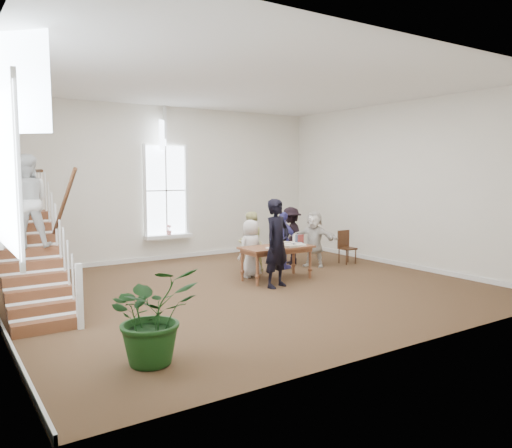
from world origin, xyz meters
TOP-DOWN VIEW (x-y plane):
  - ground at (0.00, 0.00)m, footprint 10.00×10.00m
  - room_shell at (-0.00, 4.39)m, footprint 10.49×10.00m
  - staircase at (-4.34, 0.75)m, footprint 1.10×4.10m
  - library_table at (1.13, 0.36)m, footprint 1.74×0.89m
  - police_officer at (0.64, -0.28)m, footprint 0.83×0.66m
  - elderly_woman at (0.74, 0.97)m, footprint 0.76×0.55m
  - person_yellow at (1.04, 1.47)m, footprint 0.88×0.75m
  - woman_cluster_a at (2.03, 1.37)m, footprint 0.59×0.97m
  - woman_cluster_b at (2.63, 1.82)m, footprint 0.87×1.17m
  - woman_cluster_c at (2.93, 1.17)m, footprint 1.14×1.45m
  - floor_plant at (-3.40, -3.02)m, footprint 1.23×1.07m
  - side_chair at (4.01, 1.05)m, footprint 0.43×0.43m

SIDE VIEW (x-z plane):
  - ground at x=0.00m, z-range 0.00..0.00m
  - room_shell at x=0.00m, z-range -4.60..5.40m
  - side_chair at x=4.01m, z-range 0.05..0.99m
  - floor_plant at x=-3.40m, z-range 0.00..1.35m
  - elderly_woman at x=0.74m, z-range 0.00..1.43m
  - library_table at x=1.13m, z-range 0.29..1.17m
  - woman_cluster_a at x=2.03m, z-range 0.00..1.54m
  - woman_cluster_c at x=2.93m, z-range 0.00..1.54m
  - person_yellow at x=1.04m, z-range 0.00..1.58m
  - woman_cluster_b at x=2.63m, z-range 0.00..1.62m
  - police_officer at x=0.64m, z-range 0.00..2.00m
  - staircase at x=-4.34m, z-range 0.16..3.08m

